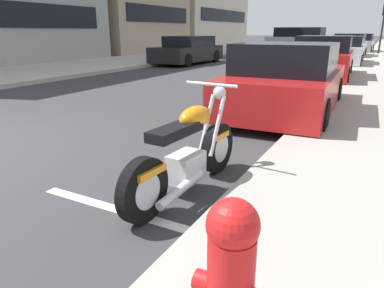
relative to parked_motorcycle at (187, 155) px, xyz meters
name	(u,v)px	position (x,y,z in m)	size (l,w,h in m)	color
sidewalk_far_curb	(114,63)	(11.33, 10.58, -0.35)	(120.00, 5.00, 0.14)	#ADA89E
parking_stall_stripe	(132,214)	(-0.67, 0.23, -0.41)	(0.12, 2.20, 0.01)	silver
parked_motorcycle	(187,155)	(0.00, 0.00, 0.00)	(1.98, 0.62, 1.10)	black
parked_car_near_corner	(286,82)	(4.14, 0.02, 0.24)	(4.21, 2.04, 1.41)	#AD1919
parked_car_across_street	(323,59)	(10.08, 0.23, 0.28)	(4.33, 2.05, 1.47)	#AD1919
parked_car_second_in_row	(342,51)	(16.01, 0.23, 0.25)	(4.13, 2.01, 1.39)	silver
parked_car_mid_block	(349,46)	(21.83, 0.43, 0.27)	(4.30, 1.87, 1.47)	beige
parked_car_behind_motorcycle	(360,44)	(27.59, 0.17, 0.26)	(4.04, 1.89, 1.42)	gray
crossing_truck	(299,39)	(28.67, 5.02, 0.57)	(2.48, 5.52, 1.90)	#B7B7BC
car_opposite_curb	(188,50)	(13.34, 7.33, 0.25)	(4.70, 1.95, 1.37)	black
fire_hydrant	(231,276)	(-1.72, -1.18, 0.15)	(0.24, 0.36, 0.82)	red
traffic_signal_near_corner	(384,16)	(25.12, -1.21, 2.13)	(0.36, 0.28, 3.31)	black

